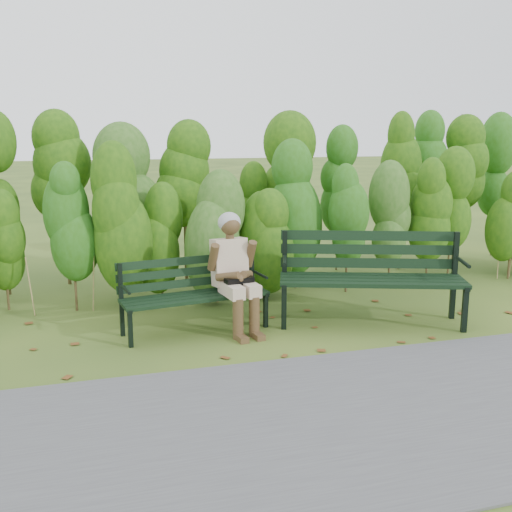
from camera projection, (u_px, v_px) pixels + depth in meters
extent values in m
plane|color=#354D1D|center=(265.00, 329.00, 6.62)|extent=(80.00, 80.00, 0.00)
cube|color=#474749|center=(351.00, 418.00, 4.55)|extent=(60.00, 2.50, 0.01)
cylinder|color=#47381E|center=(7.00, 283.00, 6.99)|extent=(0.03, 0.03, 0.80)
ellipsoid|color=#285B11|center=(3.00, 229.00, 6.86)|extent=(0.64, 0.64, 1.44)
cylinder|color=#47381E|center=(62.00, 279.00, 7.16)|extent=(0.03, 0.03, 0.80)
ellipsoid|color=#285B11|center=(59.00, 227.00, 7.03)|extent=(0.64, 0.64, 1.44)
cylinder|color=#47381E|center=(115.00, 276.00, 7.33)|extent=(0.03, 0.03, 0.80)
ellipsoid|color=#285B11|center=(112.00, 224.00, 7.20)|extent=(0.64, 0.64, 1.44)
cylinder|color=#47381E|center=(165.00, 273.00, 7.50)|extent=(0.03, 0.03, 0.80)
ellipsoid|color=#285B11|center=(163.00, 222.00, 7.37)|extent=(0.64, 0.64, 1.44)
cylinder|color=#47381E|center=(212.00, 269.00, 7.67)|extent=(0.03, 0.03, 0.80)
ellipsoid|color=#285B11|center=(211.00, 220.00, 7.54)|extent=(0.64, 0.64, 1.44)
cylinder|color=#47381E|center=(258.00, 266.00, 7.84)|extent=(0.03, 0.03, 0.80)
ellipsoid|color=#285B11|center=(258.00, 218.00, 7.71)|extent=(0.64, 0.64, 1.44)
cylinder|color=#47381E|center=(302.00, 264.00, 8.01)|extent=(0.03, 0.03, 0.80)
ellipsoid|color=#285B11|center=(302.00, 216.00, 7.88)|extent=(0.64, 0.64, 1.44)
cylinder|color=#47381E|center=(344.00, 261.00, 8.18)|extent=(0.03, 0.03, 0.80)
ellipsoid|color=#285B11|center=(345.00, 214.00, 8.05)|extent=(0.64, 0.64, 1.44)
cylinder|color=#47381E|center=(384.00, 258.00, 8.35)|extent=(0.03, 0.03, 0.80)
ellipsoid|color=#285B11|center=(386.00, 213.00, 8.21)|extent=(0.64, 0.64, 1.44)
cylinder|color=#47381E|center=(422.00, 256.00, 8.52)|extent=(0.03, 0.03, 0.80)
ellipsoid|color=#285B11|center=(425.00, 211.00, 8.38)|extent=(0.64, 0.64, 1.44)
cylinder|color=#47381E|center=(460.00, 253.00, 8.68)|extent=(0.03, 0.03, 0.80)
ellipsoid|color=#285B11|center=(463.00, 209.00, 8.55)|extent=(0.64, 0.64, 1.44)
cylinder|color=#47381E|center=(495.00, 251.00, 8.85)|extent=(0.03, 0.03, 0.80)
ellipsoid|color=#285B11|center=(499.00, 208.00, 8.72)|extent=(0.64, 0.64, 1.44)
cylinder|color=#47381E|center=(20.00, 253.00, 7.92)|extent=(0.04, 0.04, 1.10)
ellipsoid|color=#204C10|center=(14.00, 187.00, 7.74)|extent=(0.70, 0.70, 1.98)
cylinder|color=#47381E|center=(80.00, 250.00, 8.13)|extent=(0.04, 0.04, 1.10)
ellipsoid|color=#204C10|center=(76.00, 185.00, 7.95)|extent=(0.70, 0.70, 1.98)
cylinder|color=#47381E|center=(137.00, 247.00, 8.34)|extent=(0.04, 0.04, 1.10)
ellipsoid|color=#204C10|center=(135.00, 184.00, 8.16)|extent=(0.70, 0.70, 1.98)
cylinder|color=#47381E|center=(192.00, 244.00, 8.56)|extent=(0.04, 0.04, 1.10)
ellipsoid|color=#204C10|center=(190.00, 183.00, 8.37)|extent=(0.70, 0.70, 1.98)
cylinder|color=#47381E|center=(244.00, 242.00, 8.77)|extent=(0.04, 0.04, 1.10)
ellipsoid|color=#204C10|center=(243.00, 181.00, 8.59)|extent=(0.70, 0.70, 1.98)
cylinder|color=#47381E|center=(293.00, 239.00, 8.98)|extent=(0.04, 0.04, 1.10)
ellipsoid|color=#204C10|center=(294.00, 180.00, 8.80)|extent=(0.70, 0.70, 1.98)
cylinder|color=#47381E|center=(340.00, 236.00, 9.19)|extent=(0.04, 0.04, 1.10)
ellipsoid|color=#204C10|center=(342.00, 179.00, 9.01)|extent=(0.70, 0.70, 1.98)
cylinder|color=#47381E|center=(385.00, 234.00, 9.41)|extent=(0.04, 0.04, 1.10)
ellipsoid|color=#204C10|center=(387.00, 178.00, 9.22)|extent=(0.70, 0.70, 1.98)
cylinder|color=#47381E|center=(428.00, 232.00, 9.62)|extent=(0.04, 0.04, 1.10)
ellipsoid|color=#204C10|center=(431.00, 177.00, 9.44)|extent=(0.70, 0.70, 1.98)
cylinder|color=#47381E|center=(469.00, 229.00, 9.83)|extent=(0.04, 0.04, 1.10)
ellipsoid|color=#204C10|center=(473.00, 176.00, 9.65)|extent=(0.70, 0.70, 1.98)
cylinder|color=#47381E|center=(508.00, 227.00, 10.04)|extent=(0.04, 0.04, 1.10)
cube|color=brown|center=(153.00, 338.00, 6.31)|extent=(0.11, 0.11, 0.01)
cube|color=brown|center=(335.00, 320.00, 6.90)|extent=(0.11, 0.11, 0.01)
cube|color=brown|center=(387.00, 308.00, 7.37)|extent=(0.10, 0.11, 0.01)
cube|color=brown|center=(279.00, 333.00, 6.47)|extent=(0.11, 0.11, 0.01)
cube|color=brown|center=(144.00, 322.00, 6.84)|extent=(0.09, 0.08, 0.01)
cube|color=brown|center=(391.00, 301.00, 7.67)|extent=(0.09, 0.07, 0.01)
cube|color=brown|center=(93.00, 320.00, 6.89)|extent=(0.10, 0.11, 0.01)
cube|color=brown|center=(327.00, 331.00, 6.54)|extent=(0.11, 0.09, 0.01)
cube|color=brown|center=(147.00, 333.00, 6.47)|extent=(0.11, 0.11, 0.01)
cube|color=brown|center=(48.00, 322.00, 6.82)|extent=(0.11, 0.11, 0.01)
cube|color=brown|center=(215.00, 320.00, 6.89)|extent=(0.11, 0.10, 0.01)
cube|color=brown|center=(463.00, 317.00, 7.03)|extent=(0.11, 0.11, 0.01)
cube|color=brown|center=(352.00, 307.00, 7.43)|extent=(0.09, 0.07, 0.01)
cube|color=brown|center=(231.00, 351.00, 5.93)|extent=(0.11, 0.11, 0.01)
cube|color=brown|center=(197.00, 320.00, 6.89)|extent=(0.08, 0.10, 0.01)
cube|color=brown|center=(462.00, 313.00, 7.16)|extent=(0.11, 0.11, 0.01)
cube|color=brown|center=(53.00, 352.00, 5.92)|extent=(0.08, 0.10, 0.01)
cube|color=brown|center=(316.00, 349.00, 6.00)|extent=(0.09, 0.10, 0.01)
cube|color=brown|center=(13.00, 332.00, 6.49)|extent=(0.11, 0.10, 0.01)
cube|color=brown|center=(19.00, 331.00, 6.53)|extent=(0.10, 0.08, 0.01)
cube|color=brown|center=(152.00, 330.00, 6.56)|extent=(0.10, 0.11, 0.01)
cube|color=brown|center=(428.00, 313.00, 7.16)|extent=(0.11, 0.11, 0.01)
cube|color=brown|center=(487.00, 309.00, 7.32)|extent=(0.07, 0.09, 0.01)
cube|color=black|center=(201.00, 301.00, 6.29)|extent=(1.58, 0.32, 0.04)
cube|color=black|center=(197.00, 298.00, 6.38)|extent=(1.58, 0.32, 0.04)
cube|color=black|center=(194.00, 295.00, 6.48)|extent=(1.58, 0.32, 0.04)
cube|color=black|center=(191.00, 293.00, 6.58)|extent=(1.58, 0.32, 0.04)
cube|color=black|center=(188.00, 283.00, 6.63)|extent=(1.57, 0.28, 0.09)
cube|color=black|center=(187.00, 272.00, 6.62)|extent=(1.57, 0.28, 0.09)
cube|color=black|center=(187.00, 261.00, 6.60)|extent=(1.57, 0.28, 0.09)
cube|color=black|center=(130.00, 329.00, 6.01)|extent=(0.05, 0.05, 0.40)
cube|color=black|center=(121.00, 300.00, 6.30)|extent=(0.05, 0.05, 0.79)
cube|color=black|center=(126.00, 307.00, 6.13)|extent=(0.11, 0.44, 0.04)
cylinder|color=black|center=(126.00, 290.00, 6.05)|extent=(0.08, 0.33, 0.03)
cube|color=black|center=(266.00, 310.00, 6.63)|extent=(0.05, 0.05, 0.40)
cube|color=black|center=(252.00, 285.00, 6.92)|extent=(0.05, 0.05, 0.79)
cube|color=black|center=(259.00, 291.00, 6.74)|extent=(0.11, 0.44, 0.04)
cylinder|color=black|center=(261.00, 275.00, 6.67)|extent=(0.08, 0.33, 0.03)
cube|color=black|center=(375.00, 285.00, 6.46)|extent=(1.97, 0.80, 0.05)
cube|color=black|center=(373.00, 282.00, 6.60)|extent=(1.97, 0.80, 0.05)
cube|color=black|center=(371.00, 279.00, 6.74)|extent=(1.97, 0.80, 0.05)
cube|color=black|center=(369.00, 276.00, 6.88)|extent=(1.97, 0.80, 0.05)
cube|color=black|center=(368.00, 263.00, 6.95)|extent=(1.95, 0.74, 0.12)
cube|color=black|center=(369.00, 249.00, 6.94)|extent=(1.95, 0.74, 0.12)
cube|color=black|center=(369.00, 236.00, 6.92)|extent=(1.95, 0.74, 0.12)
cube|color=black|center=(284.00, 307.00, 6.55)|extent=(0.07, 0.07, 0.51)
cube|color=black|center=(284.00, 274.00, 6.97)|extent=(0.07, 0.07, 1.02)
cube|color=black|center=(284.00, 281.00, 6.72)|extent=(0.24, 0.55, 0.05)
cylinder|color=black|center=(285.00, 260.00, 6.62)|extent=(0.18, 0.41, 0.04)
cube|color=black|center=(465.00, 309.00, 6.45)|extent=(0.07, 0.07, 0.51)
cube|color=black|center=(454.00, 276.00, 6.88)|extent=(0.07, 0.07, 1.02)
cube|color=black|center=(460.00, 283.00, 6.63)|extent=(0.24, 0.55, 0.05)
cylinder|color=black|center=(464.00, 262.00, 6.52)|extent=(0.18, 0.41, 0.04)
cube|color=tan|center=(231.00, 290.00, 6.35)|extent=(0.21, 0.45, 0.13)
cube|color=tan|center=(247.00, 288.00, 6.43)|extent=(0.21, 0.45, 0.13)
cylinder|color=#503A20|center=(238.00, 319.00, 6.25)|extent=(0.13, 0.13, 0.44)
cylinder|color=#503A20|center=(254.00, 316.00, 6.33)|extent=(0.13, 0.13, 0.44)
cube|color=#503A20|center=(241.00, 338.00, 6.22)|extent=(0.12, 0.22, 0.06)
cube|color=#503A20|center=(258.00, 336.00, 6.29)|extent=(0.12, 0.22, 0.06)
cube|color=tan|center=(229.00, 262.00, 6.59)|extent=(0.41, 0.31, 0.54)
cylinder|color=#503A20|center=(230.00, 237.00, 6.52)|extent=(0.09, 0.09, 0.10)
sphere|color=#503A20|center=(230.00, 225.00, 6.48)|extent=(0.22, 0.22, 0.22)
ellipsoid|color=gray|center=(229.00, 222.00, 6.50)|extent=(0.25, 0.24, 0.23)
cylinder|color=#503A20|center=(213.00, 257.00, 6.41)|extent=(0.12, 0.23, 0.32)
cylinder|color=#503A20|center=(250.00, 254.00, 6.59)|extent=(0.12, 0.23, 0.32)
cylinder|color=#503A20|center=(228.00, 276.00, 6.37)|extent=(0.26, 0.25, 0.14)
cylinder|color=#503A20|center=(246.00, 274.00, 6.46)|extent=(0.21, 0.29, 0.14)
sphere|color=#503A20|center=(239.00, 278.00, 6.37)|extent=(0.11, 0.11, 0.11)
cube|color=black|center=(239.00, 285.00, 6.39)|extent=(0.33, 0.17, 0.17)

